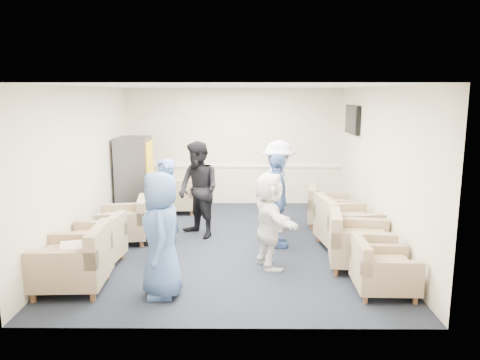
{
  "coord_description": "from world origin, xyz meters",
  "views": [
    {
      "loc": [
        0.21,
        -7.83,
        2.61
      ],
      "look_at": [
        0.15,
        0.2,
        1.09
      ],
      "focal_mm": 35.0,
      "sensor_mm": 36.0,
      "label": 1
    }
  ],
  "objects_px": {
    "armchair_right_midnear": "(356,245)",
    "person_front_left": "(161,235)",
    "armchair_left_far": "(126,223)",
    "person_mid_right": "(277,201)",
    "armchair_right_far": "(326,209)",
    "armchair_corner": "(177,198)",
    "person_front_right": "(269,220)",
    "armchair_left_mid": "(96,245)",
    "person_mid_left": "(166,209)",
    "armchair_right_near": "(380,271)",
    "vending_machine": "(135,177)",
    "person_back_left": "(199,190)",
    "armchair_left_near": "(76,263)",
    "person_back_right": "(278,187)",
    "armchair_right_midfar": "(344,227)"
  },
  "relations": [
    {
      "from": "armchair_left_far",
      "to": "armchair_right_midfar",
      "type": "bearing_deg",
      "value": 77.29
    },
    {
      "from": "vending_machine",
      "to": "person_front_left",
      "type": "distance_m",
      "value": 4.21
    },
    {
      "from": "person_mid_left",
      "to": "person_mid_right",
      "type": "distance_m",
      "value": 1.88
    },
    {
      "from": "person_back_left",
      "to": "person_mid_right",
      "type": "xyz_separation_m",
      "value": [
        1.37,
        -0.55,
        -0.07
      ]
    },
    {
      "from": "armchair_right_far",
      "to": "armchair_corner",
      "type": "height_order",
      "value": "armchair_right_far"
    },
    {
      "from": "armchair_right_midnear",
      "to": "armchair_left_near",
      "type": "bearing_deg",
      "value": 109.59
    },
    {
      "from": "armchair_right_midnear",
      "to": "person_back_right",
      "type": "distance_m",
      "value": 2.2
    },
    {
      "from": "armchair_right_midnear",
      "to": "armchair_right_far",
      "type": "distance_m",
      "value": 2.27
    },
    {
      "from": "armchair_right_near",
      "to": "person_front_left",
      "type": "relative_size",
      "value": 0.48
    },
    {
      "from": "armchair_left_near",
      "to": "person_front_left",
      "type": "height_order",
      "value": "person_front_left"
    },
    {
      "from": "armchair_left_near",
      "to": "armchair_corner",
      "type": "xyz_separation_m",
      "value": [
        0.77,
        4.07,
        -0.04
      ]
    },
    {
      "from": "armchair_right_near",
      "to": "armchair_left_near",
      "type": "bearing_deg",
      "value": 89.96
    },
    {
      "from": "person_front_left",
      "to": "person_mid_left",
      "type": "distance_m",
      "value": 1.4
    },
    {
      "from": "armchair_right_far",
      "to": "vending_machine",
      "type": "xyz_separation_m",
      "value": [
        -3.94,
        0.76,
        0.51
      ]
    },
    {
      "from": "armchair_left_mid",
      "to": "person_mid_left",
      "type": "relative_size",
      "value": 0.57
    },
    {
      "from": "armchair_right_midnear",
      "to": "person_mid_left",
      "type": "bearing_deg",
      "value": 89.97
    },
    {
      "from": "armchair_left_far",
      "to": "armchair_corner",
      "type": "bearing_deg",
      "value": 155.23
    },
    {
      "from": "armchair_left_far",
      "to": "armchair_right_midnear",
      "type": "xyz_separation_m",
      "value": [
        3.75,
        -1.22,
        0.03
      ]
    },
    {
      "from": "armchair_right_midnear",
      "to": "person_front_right",
      "type": "xyz_separation_m",
      "value": [
        -1.3,
        0.03,
        0.36
      ]
    },
    {
      "from": "person_front_right",
      "to": "armchair_left_far",
      "type": "bearing_deg",
      "value": 48.06
    },
    {
      "from": "person_back_left",
      "to": "armchair_corner",
      "type": "bearing_deg",
      "value": 157.37
    },
    {
      "from": "armchair_left_near",
      "to": "armchair_left_mid",
      "type": "relative_size",
      "value": 1.06
    },
    {
      "from": "armchair_right_midnear",
      "to": "person_mid_left",
      "type": "height_order",
      "value": "person_mid_left"
    },
    {
      "from": "armchair_left_mid",
      "to": "armchair_right_near",
      "type": "relative_size",
      "value": 1.15
    },
    {
      "from": "armchair_left_far",
      "to": "person_front_right",
      "type": "relative_size",
      "value": 0.65
    },
    {
      "from": "armchair_right_far",
      "to": "armchair_right_midfar",
      "type": "bearing_deg",
      "value": -167.91
    },
    {
      "from": "armchair_left_far",
      "to": "armchair_right_near",
      "type": "xyz_separation_m",
      "value": [
        3.86,
        -2.13,
        -0.02
      ]
    },
    {
      "from": "armchair_left_mid",
      "to": "person_front_left",
      "type": "xyz_separation_m",
      "value": [
        1.19,
        -1.03,
        0.49
      ]
    },
    {
      "from": "armchair_left_far",
      "to": "person_mid_right",
      "type": "bearing_deg",
      "value": 76.74
    },
    {
      "from": "armchair_right_midnear",
      "to": "armchair_right_far",
      "type": "bearing_deg",
      "value": 9.13
    },
    {
      "from": "armchair_right_far",
      "to": "armchair_left_near",
      "type": "bearing_deg",
      "value": 138.04
    },
    {
      "from": "armchair_left_mid",
      "to": "person_front_left",
      "type": "height_order",
      "value": "person_front_left"
    },
    {
      "from": "armchair_left_near",
      "to": "armchair_right_midfar",
      "type": "distance_m",
      "value": 4.29
    },
    {
      "from": "armchair_corner",
      "to": "armchair_right_near",
      "type": "bearing_deg",
      "value": 124.21
    },
    {
      "from": "armchair_right_near",
      "to": "person_back_right",
      "type": "height_order",
      "value": "person_back_right"
    },
    {
      "from": "armchair_corner",
      "to": "person_front_left",
      "type": "xyz_separation_m",
      "value": [
        0.41,
        -4.25,
        0.49
      ]
    },
    {
      "from": "armchair_right_midfar",
      "to": "vending_machine",
      "type": "distance_m",
      "value": 4.55
    },
    {
      "from": "armchair_left_near",
      "to": "person_back_right",
      "type": "distance_m",
      "value": 3.98
    },
    {
      "from": "armchair_right_far",
      "to": "person_front_right",
      "type": "xyz_separation_m",
      "value": [
        -1.25,
        -2.24,
        0.4
      ]
    },
    {
      "from": "armchair_left_mid",
      "to": "armchair_right_midnear",
      "type": "distance_m",
      "value": 3.92
    },
    {
      "from": "armchair_left_mid",
      "to": "person_back_right",
      "type": "bearing_deg",
      "value": 128.19
    },
    {
      "from": "armchair_corner",
      "to": "armchair_right_far",
      "type": "bearing_deg",
      "value": 158.45
    },
    {
      "from": "armchair_corner",
      "to": "person_front_left",
      "type": "height_order",
      "value": "person_front_left"
    },
    {
      "from": "armchair_right_midfar",
      "to": "person_front_left",
      "type": "xyz_separation_m",
      "value": [
        -2.74,
        -1.91,
        0.45
      ]
    },
    {
      "from": "armchair_left_far",
      "to": "person_front_right",
      "type": "xyz_separation_m",
      "value": [
        2.45,
        -1.19,
        0.4
      ]
    },
    {
      "from": "armchair_right_near",
      "to": "person_front_right",
      "type": "distance_m",
      "value": 1.74
    },
    {
      "from": "armchair_right_midnear",
      "to": "person_front_left",
      "type": "relative_size",
      "value": 0.63
    },
    {
      "from": "person_front_right",
      "to": "person_front_left",
      "type": "bearing_deg",
      "value": 109.3
    },
    {
      "from": "person_mid_left",
      "to": "person_back_right",
      "type": "distance_m",
      "value": 2.39
    },
    {
      "from": "person_front_left",
      "to": "person_back_right",
      "type": "height_order",
      "value": "person_back_right"
    }
  ]
}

